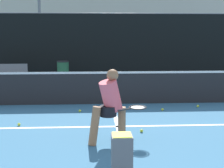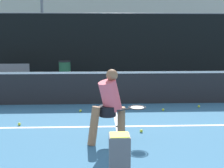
{
  "view_description": "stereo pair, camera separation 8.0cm",
  "coord_description": "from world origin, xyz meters",
  "px_view_note": "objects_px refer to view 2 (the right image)",
  "views": [
    {
      "loc": [
        -0.49,
        -1.18,
        2.06
      ],
      "look_at": [
        -0.13,
        5.49,
        0.95
      ],
      "focal_mm": 50.0,
      "sensor_mm": 36.0,
      "label": 1
    },
    {
      "loc": [
        -0.41,
        -1.18,
        2.06
      ],
      "look_at": [
        -0.13,
        5.49,
        0.95
      ],
      "focal_mm": 50.0,
      "sensor_mm": 36.0,
      "label": 2
    }
  ],
  "objects_px": {
    "ball_hopper": "(119,158)",
    "trash_bin": "(65,73)",
    "player_practicing": "(110,103)",
    "parked_car": "(166,61)",
    "courtside_bench": "(8,74)"
  },
  "relations": [
    {
      "from": "player_practicing",
      "to": "ball_hopper",
      "type": "bearing_deg",
      "value": -118.78
    },
    {
      "from": "courtside_bench",
      "to": "ball_hopper",
      "type": "bearing_deg",
      "value": -65.67
    },
    {
      "from": "courtside_bench",
      "to": "trash_bin",
      "type": "distance_m",
      "value": 2.19
    },
    {
      "from": "player_practicing",
      "to": "courtside_bench",
      "type": "bearing_deg",
      "value": 89.35
    },
    {
      "from": "player_practicing",
      "to": "courtside_bench",
      "type": "distance_m",
      "value": 7.36
    },
    {
      "from": "trash_bin",
      "to": "parked_car",
      "type": "relative_size",
      "value": 0.21
    },
    {
      "from": "player_practicing",
      "to": "ball_hopper",
      "type": "relative_size",
      "value": 1.96
    },
    {
      "from": "courtside_bench",
      "to": "player_practicing",
      "type": "bearing_deg",
      "value": -60.43
    },
    {
      "from": "player_practicing",
      "to": "courtside_bench",
      "type": "height_order",
      "value": "player_practicing"
    },
    {
      "from": "player_practicing",
      "to": "trash_bin",
      "type": "height_order",
      "value": "player_practicing"
    },
    {
      "from": "ball_hopper",
      "to": "trash_bin",
      "type": "height_order",
      "value": "trash_bin"
    },
    {
      "from": "player_practicing",
      "to": "ball_hopper",
      "type": "xyz_separation_m",
      "value": [
        0.07,
        -1.72,
        -0.37
      ]
    },
    {
      "from": "player_practicing",
      "to": "parked_car",
      "type": "bearing_deg",
      "value": 41.24
    },
    {
      "from": "ball_hopper",
      "to": "parked_car",
      "type": "xyz_separation_m",
      "value": [
        3.21,
        11.97,
        0.21
      ]
    },
    {
      "from": "ball_hopper",
      "to": "trash_bin",
      "type": "xyz_separation_m",
      "value": [
        -1.6,
        8.15,
        0.11
      ]
    }
  ]
}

